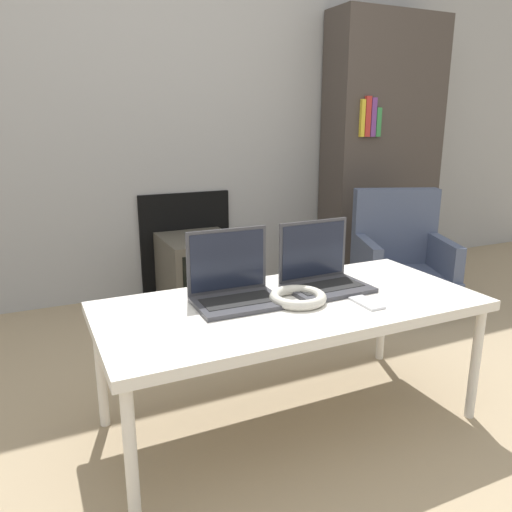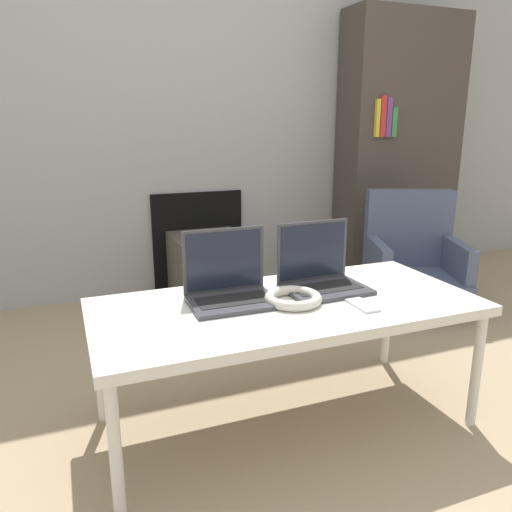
{
  "view_description": "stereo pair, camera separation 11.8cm",
  "coord_description": "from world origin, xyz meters",
  "views": [
    {
      "loc": [
        -0.82,
        -1.14,
        1.1
      ],
      "look_at": [
        0.0,
        0.62,
        0.57
      ],
      "focal_mm": 35.0,
      "sensor_mm": 36.0,
      "label": 1
    },
    {
      "loc": [
        -0.71,
        -1.18,
        1.1
      ],
      "look_at": [
        0.0,
        0.62,
        0.57
      ],
      "focal_mm": 35.0,
      "sensor_mm": 36.0,
      "label": 2
    }
  ],
  "objects": [
    {
      "name": "table",
      "position": [
        0.0,
        0.32,
        0.44
      ],
      "size": [
        1.35,
        0.62,
        0.48
      ],
      "color": "silver",
      "rests_on": "ground_plane"
    },
    {
      "name": "armchair",
      "position": [
        1.24,
        1.17,
        0.32
      ],
      "size": [
        0.68,
        0.68,
        0.69
      ],
      "rotation": [
        0.0,
        0.0,
        -0.38
      ],
      "color": "#47516B",
      "rests_on": "ground_plane"
    },
    {
      "name": "laptop_left",
      "position": [
        -0.18,
        0.41,
        0.54
      ],
      "size": [
        0.31,
        0.23,
        0.25
      ],
      "rotation": [
        0.0,
        0.0,
        -0.02
      ],
      "color": "#38383D",
      "rests_on": "table"
    },
    {
      "name": "laptop_right",
      "position": [
        0.18,
        0.41,
        0.54
      ],
      "size": [
        0.31,
        0.23,
        0.25
      ],
      "rotation": [
        0.0,
        0.0,
        0.04
      ],
      "color": "#38383D",
      "rests_on": "table"
    },
    {
      "name": "headphones",
      "position": [
        0.02,
        0.3,
        0.5
      ],
      "size": [
        0.2,
        0.2,
        0.04
      ],
      "color": "beige",
      "rests_on": "table"
    },
    {
      "name": "tv",
      "position": [
        0.12,
        1.7,
        0.2
      ],
      "size": [
        0.44,
        0.51,
        0.41
      ],
      "color": "#4C473D",
      "rests_on": "ground_plane"
    },
    {
      "name": "wall_back",
      "position": [
        0.0,
        2.01,
        1.29
      ],
      "size": [
        7.0,
        0.08,
        2.6
      ],
      "color": "#999999",
      "rests_on": "ground_plane"
    },
    {
      "name": "bookshelf",
      "position": [
        1.56,
        1.81,
        0.9
      ],
      "size": [
        0.86,
        0.32,
        1.81
      ],
      "color": "#3F3833",
      "rests_on": "ground_plane"
    },
    {
      "name": "phone",
      "position": [
        0.22,
        0.18,
        0.48
      ],
      "size": [
        0.06,
        0.13,
        0.01
      ],
      "color": "silver",
      "rests_on": "table"
    },
    {
      "name": "ground_plane",
      "position": [
        0.0,
        0.0,
        0.0
      ],
      "size": [
        14.0,
        14.0,
        0.0
      ],
      "primitive_type": "plane",
      "color": "#998466"
    }
  ]
}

